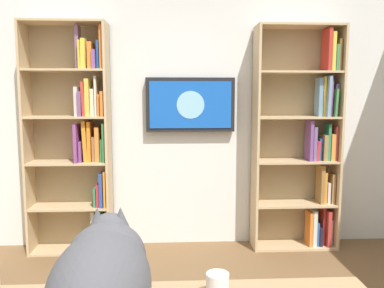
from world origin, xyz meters
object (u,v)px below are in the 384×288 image
object	(u,v)px
bookshelf_right	(78,137)
coffee_mug	(218,287)
cat	(102,278)
wall_mounted_tv	(190,105)
bookshelf_left	(305,141)

from	to	relation	value
bookshelf_right	coffee_mug	size ratio (longest dim) A/B	22.15
bookshelf_right	coffee_mug	distance (m)	2.61
bookshelf_right	cat	bearing A→B (deg)	104.60
wall_mounted_tv	cat	bearing A→B (deg)	81.66
wall_mounted_tv	cat	xyz separation A→B (m)	(0.38, 2.63, -0.46)
cat	coffee_mug	size ratio (longest dim) A/B	6.74
coffee_mug	bookshelf_right	bearing A→B (deg)	-66.70
wall_mounted_tv	bookshelf_left	bearing A→B (deg)	175.65
cat	bookshelf_left	bearing A→B (deg)	-120.29
coffee_mug	bookshelf_left	bearing A→B (deg)	-115.21
bookshelf_left	cat	bearing A→B (deg)	59.71
wall_mounted_tv	bookshelf_right	bearing A→B (deg)	4.66
wall_mounted_tv	cat	size ratio (longest dim) A/B	1.31
wall_mounted_tv	cat	world-z (taller)	wall_mounted_tv
bookshelf_left	coffee_mug	bearing A→B (deg)	64.79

